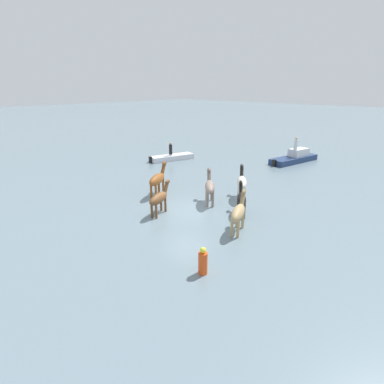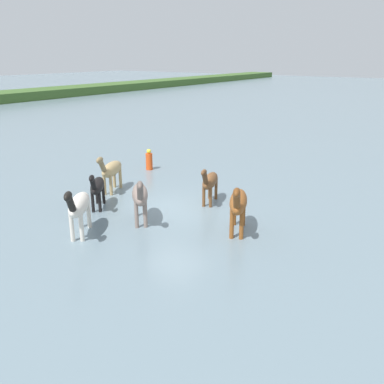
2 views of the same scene
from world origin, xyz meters
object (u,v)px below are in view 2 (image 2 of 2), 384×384
Objects in this scene: horse_dun_straggler at (79,206)px; horse_dark_mare at (238,203)px; horse_lead at (111,170)px; buoy_channel_marker at (149,160)px; horse_pinto_flank at (140,195)px; horse_gray_outer at (97,186)px; horse_mid_herd at (210,181)px.

horse_dark_mare is at bearing 90.84° from horse_dun_straggler.
horse_lead reaches higher than buoy_channel_marker.
horse_lead is 2.07× the size of buoy_channel_marker.
horse_dark_mare is (-0.80, -6.96, 0.08)m from horse_lead.
horse_pinto_flank is at bearing -95.71° from horse_dark_mare.
horse_pinto_flank reaches higher than horse_lead.
horse_pinto_flank reaches higher than horse_gray_outer.
horse_lead is 2.20m from horse_gray_outer.
horse_pinto_flank is at bearing 48.56° from horse_gray_outer.
horse_dun_straggler is at bearing -39.08° from horse_mid_herd.
horse_gray_outer is at bearing 177.66° from horse_dun_straggler.
horse_lead is at bearing 172.49° from horse_gray_outer.
horse_dark_mare is 1.31× the size of horse_gray_outer.
horse_pinto_flank is 0.94× the size of horse_mid_herd.
horse_dark_mare is 5.95m from horse_gray_outer.
horse_mid_herd reaches higher than buoy_channel_marker.
horse_gray_outer is (2.22, 1.50, -0.15)m from horse_dun_straggler.
horse_pinto_flank reaches higher than buoy_channel_marker.
horse_dark_mare is at bearing 60.68° from horse_lead.
horse_mid_herd is at bearing -115.58° from buoy_channel_marker.
horse_lead is 1.24× the size of horse_gray_outer.
horse_dark_mare reaches higher than horse_mid_herd.
horse_dark_mare is (1.23, -3.42, 0.04)m from horse_pinto_flank.
horse_lead is at bearing -163.93° from buoy_channel_marker.
buoy_channel_marker is at bearing 163.02° from horse_gray_outer.
horse_dun_straggler is at bearing -67.16° from horse_pinto_flank.
horse_lead is 4.09m from horse_pinto_flank.
horse_pinto_flank is 0.92× the size of horse_dun_straggler.
horse_pinto_flank is at bearing -141.80° from buoy_channel_marker.
buoy_channel_marker is (5.94, 4.67, -0.56)m from horse_pinto_flank.
horse_gray_outer is 6.23m from buoy_channel_marker.
horse_dun_straggler reaches higher than buoy_channel_marker.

